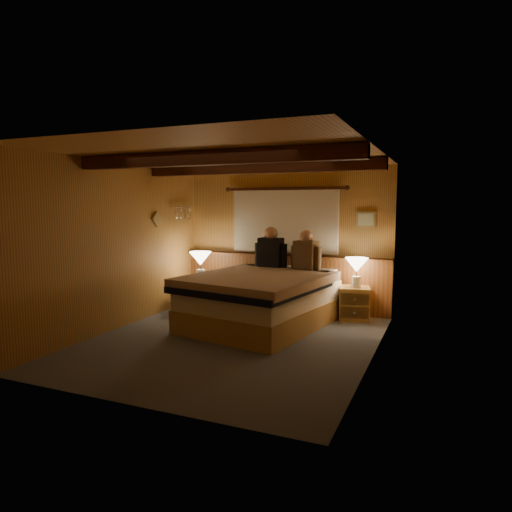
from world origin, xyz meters
The scene contains 19 objects.
floor centered at (0.00, 0.00, 0.00)m, with size 4.20×4.20×0.00m, color #4D535C.
ceiling centered at (0.00, 0.00, 2.40)m, with size 4.20×4.20×0.00m, color tan.
wall_back centered at (0.00, 2.10, 1.20)m, with size 3.60×3.60×0.00m, color #C78F47.
wall_left centered at (-1.80, 0.00, 1.20)m, with size 4.20×4.20×0.00m, color #C78F47.
wall_right centered at (1.80, 0.00, 1.20)m, with size 4.20×4.20×0.00m, color #C78F47.
wall_front centered at (0.00, -2.10, 1.20)m, with size 3.60×3.60×0.00m, color #C78F47.
wainscot centered at (0.00, 2.04, 0.49)m, with size 3.60×0.23×0.94m.
curtain_window centered at (0.00, 2.03, 1.52)m, with size 2.18×0.09×1.11m.
ceiling_beams centered at (0.00, 0.15, 2.31)m, with size 3.60×1.65×0.16m.
coat_rail centered at (-1.72, 1.58, 1.67)m, with size 0.05×0.55×0.24m.
framed_print centered at (1.35, 2.08, 1.55)m, with size 0.30×0.04×0.25m.
bed centered at (0.06, 0.86, 0.40)m, with size 2.07×2.51×0.77m.
nightstand_left centered at (-1.35, 1.46, 0.25)m, with size 0.50×0.46×0.49m.
nightstand_right centered at (1.26, 1.76, 0.26)m, with size 0.54×0.51×0.51m.
lamp_left centered at (-1.32, 1.49, 0.84)m, with size 0.38×0.38×0.49m.
lamp_right centered at (1.28, 1.73, 0.84)m, with size 0.35×0.35×0.46m.
person_left centered at (-0.11, 1.68, 1.04)m, with size 0.57×0.24×0.69m.
person_right centered at (0.51, 1.62, 1.02)m, with size 0.52×0.30×0.65m.
duffel_bag centered at (-1.24, 1.07, 0.17)m, with size 0.56×0.37×0.38m.
Camera 1 is at (2.55, -5.26, 1.78)m, focal length 32.00 mm.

